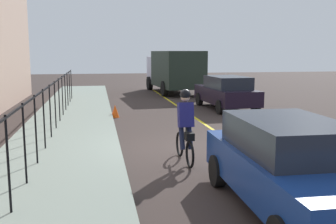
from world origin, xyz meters
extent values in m
plane|color=#382D29|center=(0.00, 0.00, 0.00)|extent=(80.00, 80.00, 0.00)
cube|color=yellow|center=(0.00, -1.60, 0.00)|extent=(36.00, 0.12, 0.01)
cube|color=gray|center=(0.00, 3.40, 0.07)|extent=(40.00, 3.20, 0.15)
cylinder|color=black|center=(-4.02, 3.80, 0.95)|extent=(0.04, 0.04, 1.60)
cylinder|color=black|center=(-2.58, 3.80, 0.95)|extent=(0.04, 0.04, 1.60)
cylinder|color=black|center=(-1.15, 3.80, 0.95)|extent=(0.04, 0.04, 1.60)
cylinder|color=black|center=(0.28, 3.80, 0.95)|extent=(0.04, 0.04, 1.60)
cylinder|color=black|center=(1.72, 3.80, 0.95)|extent=(0.04, 0.04, 1.60)
cylinder|color=black|center=(3.15, 3.80, 0.95)|extent=(0.04, 0.04, 1.60)
cylinder|color=black|center=(4.58, 3.80, 0.95)|extent=(0.04, 0.04, 1.60)
cylinder|color=black|center=(6.02, 3.80, 0.95)|extent=(0.04, 0.04, 1.60)
cylinder|color=black|center=(7.45, 3.80, 0.95)|extent=(0.04, 0.04, 1.60)
cylinder|color=black|center=(8.88, 3.80, 0.95)|extent=(0.04, 0.04, 1.60)
cylinder|color=black|center=(10.32, 3.80, 0.95)|extent=(0.04, 0.04, 1.60)
cylinder|color=black|center=(11.75, 3.80, 0.95)|extent=(0.04, 0.04, 1.60)
cube|color=black|center=(1.00, 3.80, 1.70)|extent=(21.50, 0.04, 0.04)
torus|color=black|center=(-0.63, 0.30, 0.33)|extent=(0.66, 0.07, 0.66)
torus|color=black|center=(-1.68, 0.27, 0.33)|extent=(0.66, 0.07, 0.66)
cube|color=black|center=(-1.15, 0.29, 0.58)|extent=(0.93, 0.06, 0.24)
cylinder|color=black|center=(-1.30, 0.28, 0.73)|extent=(0.03, 0.03, 0.35)
cube|color=navy|center=(-1.25, 0.28, 1.21)|extent=(0.35, 0.37, 0.63)
sphere|color=tan|center=(-1.20, 0.28, 1.62)|extent=(0.22, 0.22, 0.22)
sphere|color=black|center=(-1.20, 0.28, 1.70)|extent=(0.26, 0.26, 0.26)
cylinder|color=#191E38|center=(-1.27, 0.38, 0.68)|extent=(0.34, 0.13, 0.65)
cylinder|color=#191E38|center=(-1.27, 0.18, 0.68)|extent=(0.34, 0.13, 0.65)
cube|color=black|center=(-1.63, 0.28, 0.75)|extent=(0.24, 0.21, 0.18)
cube|color=black|center=(7.45, -3.69, 0.67)|extent=(4.49, 2.02, 0.70)
cube|color=#1E232D|center=(7.25, -3.70, 1.30)|extent=(2.54, 1.71, 0.56)
cylinder|color=black|center=(8.90, -2.77, 0.32)|extent=(0.65, 0.25, 0.64)
cylinder|color=black|center=(8.99, -4.46, 0.32)|extent=(0.65, 0.25, 0.64)
cylinder|color=black|center=(5.91, -2.92, 0.32)|extent=(0.65, 0.25, 0.64)
cylinder|color=black|center=(6.00, -4.62, 0.32)|extent=(0.65, 0.25, 0.64)
cube|color=navy|center=(-4.51, -0.81, 0.67)|extent=(4.44, 1.90, 0.70)
cube|color=#1E232D|center=(-4.31, -0.81, 1.30)|extent=(2.50, 1.64, 0.56)
cylinder|color=black|center=(-3.03, -1.69, 0.32)|extent=(0.64, 0.23, 0.64)
cylinder|color=black|center=(-2.99, 0.01, 0.32)|extent=(0.64, 0.23, 0.64)
cube|color=#1F2B22|center=(14.38, -2.73, 1.63)|extent=(4.94, 2.78, 2.30)
cube|color=#BAB4CE|center=(17.79, -2.46, 1.43)|extent=(1.99, 2.35, 1.90)
cylinder|color=black|center=(17.56, -1.35, 0.48)|extent=(0.98, 0.38, 0.96)
cylinder|color=black|center=(17.74, -3.58, 0.48)|extent=(0.98, 0.38, 0.96)
cylinder|color=black|center=(13.23, -1.70, 0.48)|extent=(0.98, 0.38, 0.96)
cylinder|color=black|center=(13.41, -3.93, 0.48)|extent=(0.98, 0.38, 0.96)
cone|color=#F75311|center=(5.88, 1.68, 0.27)|extent=(0.36, 0.36, 0.53)
camera|label=1|loc=(-10.33, 2.37, 2.71)|focal=41.54mm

